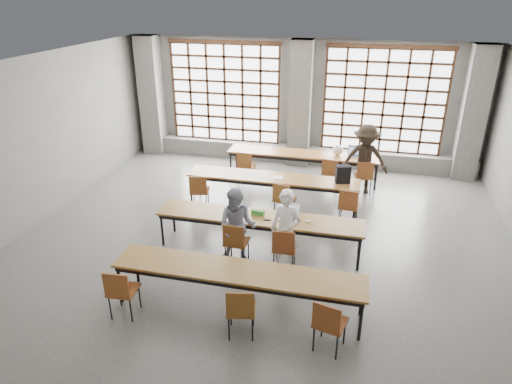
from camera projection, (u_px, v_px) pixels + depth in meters
floor at (257, 256)px, 8.82m from camera, size 11.00×11.00×0.00m
ceiling at (257, 72)px, 7.38m from camera, size 11.00×11.00×0.00m
wall_back at (302, 102)px, 12.97m from camera, size 10.00×0.00×10.00m
wall_left at (15, 151)px, 9.16m from camera, size 0.00×11.00×11.00m
column_left at (152, 96)px, 13.68m from camera, size 0.60×0.55×3.50m
column_mid at (300, 105)px, 12.72m from camera, size 0.60×0.55×3.50m
column_right at (473, 114)px, 11.76m from camera, size 0.60×0.55×3.50m
window_left at (225, 94)px, 13.32m from camera, size 3.32×0.12×3.00m
window_right at (384, 102)px, 12.36m from camera, size 3.32×0.12×3.00m
sill_ledge at (299, 154)px, 13.41m from camera, size 9.80×0.35×0.50m
desk_row_a at (303, 156)px, 12.10m from camera, size 4.00×0.70×0.73m
desk_row_b at (272, 179)px, 10.60m from camera, size 4.00×0.70×0.73m
desk_row_c at (259, 220)px, 8.78m from camera, size 4.00×0.70×0.73m
desk_row_d at (238, 274)px, 7.13m from camera, size 4.00×0.70×0.73m
chair_back_left at (246, 164)px, 11.89m from camera, size 0.45×0.46×0.88m
chair_back_mid at (330, 171)px, 11.42m from camera, size 0.46×0.46×0.88m
chair_back_right at (364, 174)px, 11.25m from camera, size 0.49×0.50×0.88m
chair_mid_left at (199, 189)px, 10.44m from camera, size 0.50×0.50×0.88m
chair_mid_centre at (283, 197)px, 10.02m from camera, size 0.52×0.52×0.88m
chair_mid_right at (349, 204)px, 9.71m from camera, size 0.45×0.46×0.88m
chair_front_left at (235, 240)px, 8.34m from camera, size 0.43×0.44×0.88m
chair_front_right at (284, 246)px, 8.14m from camera, size 0.44×0.44×0.88m
chair_near_left at (121, 289)px, 6.98m from camera, size 0.45×0.45×0.88m
chair_near_mid at (241, 307)px, 6.58m from camera, size 0.50×0.50×0.88m
chair_near_right at (329, 321)px, 6.31m from camera, size 0.51×0.51×0.88m
student_male at (286, 230)px, 8.16m from camera, size 0.63×0.49×1.55m
student_female at (237, 226)px, 8.37m from camera, size 0.73×0.57×1.48m
student_back at (365, 159)px, 11.23m from camera, size 1.16×0.69×1.75m
laptop_front at (289, 214)px, 8.70m from camera, size 0.39×0.33×0.26m
laptop_back at (355, 154)px, 11.86m from camera, size 0.40×0.35×0.26m
mouse at (309, 222)px, 8.52m from camera, size 0.11×0.08×0.04m
green_box at (258, 212)px, 8.81m from camera, size 0.26×0.13×0.09m
phone at (267, 220)px, 8.62m from camera, size 0.14×0.08×0.01m
paper_sheet_a at (248, 174)px, 10.75m from camera, size 0.35×0.29×0.00m
paper_sheet_b at (259, 176)px, 10.59m from camera, size 0.33×0.27×0.00m
paper_sheet_c at (277, 177)px, 10.55m from camera, size 0.34×0.28×0.00m
backpack at (343, 174)px, 10.19m from camera, size 0.36×0.28×0.40m
plastic_bag at (338, 150)px, 11.86m from camera, size 0.28×0.24×0.29m
red_pouch at (123, 288)px, 7.07m from camera, size 0.22×0.14×0.06m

